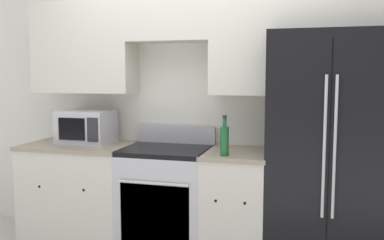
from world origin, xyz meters
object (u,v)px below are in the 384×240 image
object	(u,v)px
refrigerator	(327,151)
microwave	(86,127)
oven_range	(167,198)
bottle	(224,140)

from	to	relation	value
refrigerator	microwave	xyz separation A→B (m)	(-2.12, 0.03, 0.12)
oven_range	refrigerator	world-z (taller)	refrigerator
refrigerator	microwave	distance (m)	2.13
refrigerator	bottle	world-z (taller)	refrigerator
bottle	refrigerator	bearing A→B (deg)	16.87
oven_range	refrigerator	size ratio (longest dim) A/B	0.57
microwave	bottle	xyz separation A→B (m)	(1.35, -0.27, -0.03)
oven_range	microwave	world-z (taller)	microwave
refrigerator	bottle	xyz separation A→B (m)	(-0.78, -0.24, 0.10)
oven_range	bottle	xyz separation A→B (m)	(0.55, -0.20, 0.57)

